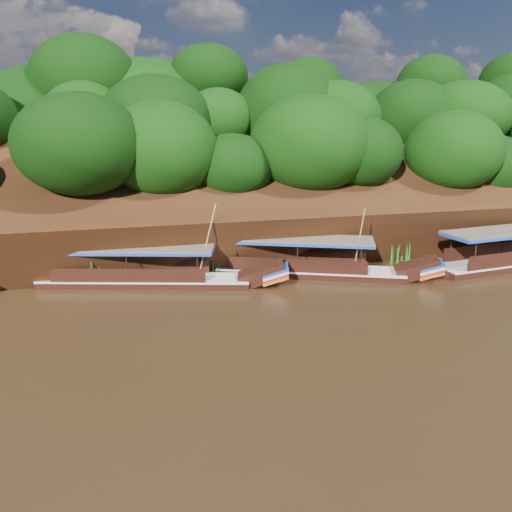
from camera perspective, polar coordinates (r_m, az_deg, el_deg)
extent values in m
plane|color=black|center=(25.09, 13.02, -7.55)|extent=(160.00, 160.00, 0.00)
cube|color=black|center=(38.51, 2.35, 6.19)|extent=(120.00, 16.12, 13.64)
cube|color=black|center=(48.63, -1.13, 3.91)|extent=(120.00, 24.00, 12.00)
ellipsoid|color=#123B09|center=(36.25, -6.34, 5.54)|extent=(18.00, 8.00, 6.40)
ellipsoid|color=#123B09|center=(44.78, -0.26, 14.79)|extent=(24.00, 11.00, 8.40)
cube|color=black|center=(32.05, 6.14, -2.19)|extent=(11.69, 6.56, 0.88)
cube|color=silver|center=(31.92, 6.16, -1.47)|extent=(11.72, 6.62, 0.10)
cube|color=black|center=(32.33, 17.99, -1.44)|extent=(3.20, 2.58, 1.66)
cube|color=#1A3EAB|center=(32.39, 19.31, -0.98)|extent=(1.99, 2.11, 0.60)
cube|color=#A72712|center=(32.48, 19.26, -1.55)|extent=(1.99, 2.11, 0.60)
cube|color=brown|center=(31.46, 4.92, 1.98)|extent=(9.46, 5.87, 0.12)
cube|color=#1A3EAB|center=(31.48, 4.92, 1.77)|extent=(9.46, 5.87, 0.18)
cylinder|color=tan|center=(30.87, 11.70, 1.73)|extent=(0.20, 0.92, 4.07)
cube|color=black|center=(30.82, -12.51, -3.19)|extent=(12.63, 5.35, 0.85)
cube|color=silver|center=(30.69, -12.55, -2.47)|extent=(12.65, 5.41, 0.09)
cube|color=black|center=(29.78, 0.73, -2.12)|extent=(3.26, 2.29, 1.68)
cube|color=#1A3EAB|center=(29.71, 2.25, -1.60)|extent=(1.91, 1.98, 0.63)
cube|color=#A72712|center=(29.80, 2.24, -2.20)|extent=(1.91, 1.98, 0.63)
cube|color=brown|center=(30.38, -14.19, 0.93)|extent=(10.09, 4.93, 0.11)
cube|color=#1A3EAB|center=(30.41, -14.18, 0.73)|extent=(10.09, 4.93, 0.17)
cylinder|color=tan|center=(29.24, -5.64, 1.67)|extent=(1.26, 0.20, 4.47)
cone|color=#23751D|center=(31.10, -18.44, -1.53)|extent=(1.50, 1.50, 2.00)
cone|color=#23751D|center=(31.67, -4.91, -0.94)|extent=(1.50, 1.50, 1.51)
cone|color=#23751D|center=(33.49, 7.05, 0.01)|extent=(1.50, 1.50, 1.64)
cone|color=#23751D|center=(35.94, 15.97, 0.85)|extent=(1.50, 1.50, 1.97)
cone|color=#23751D|center=(39.27, 23.29, 1.27)|extent=(1.50, 1.50, 1.82)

